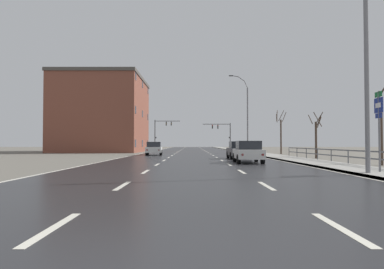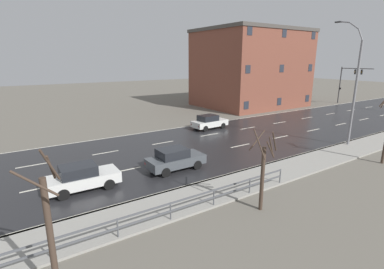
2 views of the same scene
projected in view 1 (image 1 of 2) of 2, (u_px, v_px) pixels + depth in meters
name	position (u px, v px, depth m)	size (l,w,h in m)	color
ground_plane	(193.00, 153.00, 51.43)	(160.00, 160.00, 0.12)	#666056
road_asphalt_strip	(193.00, 151.00, 63.43)	(14.00, 120.00, 0.03)	#232326
sidewalk_right	(237.00, 150.00, 63.43)	(3.00, 120.00, 0.12)	gray
guardrail	(348.00, 154.00, 21.28)	(0.07, 26.00, 1.00)	#515459
street_lamp_foreground	(364.00, 53.00, 14.73)	(2.29, 0.24, 10.93)	slate
street_lamp_midground	(247.00, 115.00, 46.17)	(2.67, 0.24, 10.84)	slate
highway_sign	(379.00, 121.00, 15.15)	(0.09, 0.68, 3.77)	slate
traffic_signal_right	(223.00, 131.00, 69.81)	(5.81, 0.36, 5.64)	#38383A
traffic_signal_left	(161.00, 129.00, 70.75)	(5.38, 0.36, 6.35)	#38383A
car_near_right	(154.00, 148.00, 39.46)	(2.00, 4.19, 1.57)	silver
car_near_left	(248.00, 152.00, 23.81)	(1.90, 4.13, 1.57)	silver
car_distant	(239.00, 150.00, 30.03)	(1.87, 4.12, 1.57)	#474C51
brick_building	(104.00, 115.00, 55.58)	(13.19, 16.32, 12.27)	brown
bare_tree_near	(382.00, 128.00, 21.21)	(0.90, 1.25, 5.23)	#423328
bare_tree_mid	(316.00, 136.00, 30.97)	(1.19, 1.20, 4.32)	#423328
bare_tree_far	(281.00, 133.00, 43.75)	(1.34, 1.12, 5.80)	#423328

